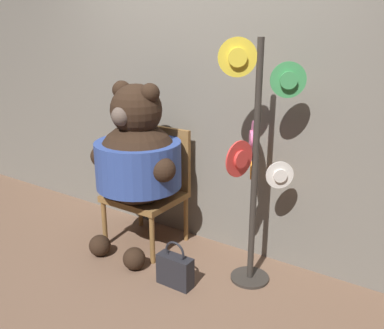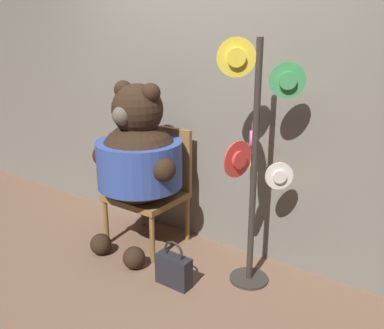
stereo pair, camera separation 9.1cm
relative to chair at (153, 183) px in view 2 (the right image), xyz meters
name	(u,v)px [view 2 (the right image)]	position (x,y,z in m)	size (l,w,h in m)	color
ground_plane	(158,266)	(0.33, -0.34, -0.51)	(14.00, 14.00, 0.00)	brown
wall_back	(206,99)	(0.33, 0.31, 0.70)	(8.00, 0.10, 2.42)	slate
chair	(153,183)	(0.00, 0.00, 0.00)	(0.57, 0.52, 0.97)	olive
teddy_bear	(139,158)	(0.01, -0.18, 0.26)	(0.82, 0.72, 1.37)	black
hat_display_rack	(255,158)	(0.98, -0.08, 0.42)	(0.49, 0.53, 1.70)	#332D28
handbag_on_ground	(174,269)	(0.58, -0.47, -0.39)	(0.26, 0.10, 0.34)	#232328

